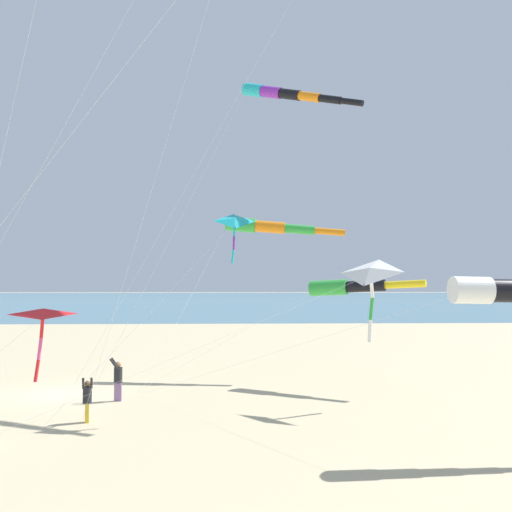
% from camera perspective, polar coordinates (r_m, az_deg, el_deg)
% --- Properties ---
extents(ground_plane, '(600.00, 600.00, 0.00)m').
position_cam_1_polar(ground_plane, '(28.47, -20.29, -13.54)').
color(ground_plane, '#C6B58C').
extents(ocean_water_strip, '(240.00, 600.00, 0.01)m').
position_cam_1_polar(ocean_water_strip, '(191.88, -4.74, -4.50)').
color(ocean_water_strip, teal).
rests_on(ocean_water_strip, ground_plane).
extents(person_adult_flyer, '(0.47, 0.60, 1.95)m').
position_cam_1_polar(person_adult_flyer, '(25.84, -14.43, -12.35)').
color(person_adult_flyer, '#8E6B9E').
rests_on(person_adult_flyer, ground_plane).
extents(person_child_green_jacket, '(0.58, 0.47, 1.74)m').
position_cam_1_polar(person_child_green_jacket, '(22.36, -17.45, -14.10)').
color(person_child_green_jacket, gold).
rests_on(person_child_green_jacket, ground_plane).
extents(kite_delta_white_trailing, '(3.69, 7.58, 8.25)m').
position_cam_1_polar(kite_delta_white_trailing, '(22.18, -2.33, 3.61)').
color(kite_delta_white_trailing, '#1EB7C6').
rests_on(kite_delta_white_trailing, ground_plane).
extents(kite_windsock_teal_far_right, '(7.60, 10.86, 9.30)m').
position_cam_1_polar(kite_windsock_teal_far_right, '(31.74, 1.24, 3.10)').
color(kite_windsock_teal_far_right, green).
rests_on(kite_windsock_teal_far_right, ground_plane).
extents(kite_delta_purple_drifting, '(4.28, 15.47, 6.40)m').
position_cam_1_polar(kite_delta_purple_drifting, '(23.56, 11.96, -1.85)').
color(kite_delta_purple_drifting, white).
rests_on(kite_delta_purple_drifting, ground_plane).
extents(kite_windsock_rainbow_low_near, '(3.41, 14.21, 5.56)m').
position_cam_1_polar(kite_windsock_rainbow_low_near, '(28.35, 9.75, -3.25)').
color(kite_windsock_rainbow_low_near, green).
rests_on(kite_windsock_rainbow_low_near, ground_plane).
extents(kite_windsock_black_fish_shape, '(4.72, 12.02, 15.52)m').
position_cam_1_polar(kite_windsock_black_fish_shape, '(27.23, 2.97, 16.79)').
color(kite_windsock_black_fish_shape, '#1EB7C6').
rests_on(kite_windsock_black_fish_shape, ground_plane).
extents(kite_delta_blue_topmost, '(3.72, 6.83, 4.73)m').
position_cam_1_polar(kite_delta_blue_topmost, '(16.01, -21.69, -5.78)').
color(kite_delta_blue_topmost, red).
rests_on(kite_delta_blue_topmost, ground_plane).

